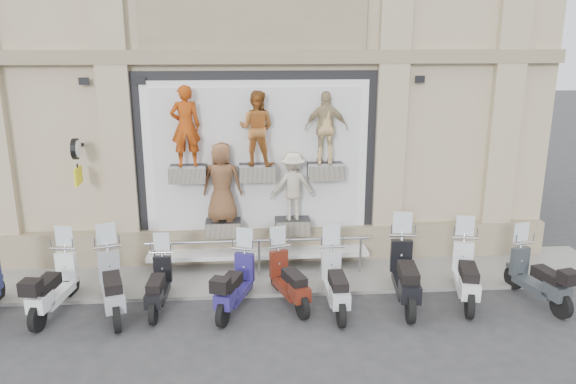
% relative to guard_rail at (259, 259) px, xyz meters
% --- Properties ---
extents(ground, '(90.00, 90.00, 0.00)m').
position_rel_guard_rail_xyz_m(ground, '(0.00, -2.00, -0.47)').
color(ground, '#2F2F32').
rests_on(ground, ground).
extents(sidewalk, '(16.00, 2.20, 0.08)m').
position_rel_guard_rail_xyz_m(sidewalk, '(0.00, 0.10, -0.43)').
color(sidewalk, gray).
rests_on(sidewalk, ground).
extents(building, '(14.00, 8.60, 12.00)m').
position_rel_guard_rail_xyz_m(building, '(0.00, 5.00, 5.54)').
color(building, tan).
rests_on(building, ground).
extents(shop_vitrine, '(5.60, 0.84, 4.30)m').
position_rel_guard_rail_xyz_m(shop_vitrine, '(0.02, 0.75, 1.93)').
color(shop_vitrine, black).
rests_on(shop_vitrine, ground).
extents(guard_rail, '(5.06, 0.10, 0.93)m').
position_rel_guard_rail_xyz_m(guard_rail, '(0.00, 0.00, 0.00)').
color(guard_rail, '#9EA0A5').
rests_on(guard_rail, ground).
extents(clock_sign_bracket, '(0.10, 0.80, 1.02)m').
position_rel_guard_rail_xyz_m(clock_sign_bracket, '(-3.90, 0.47, 2.34)').
color(clock_sign_bracket, black).
rests_on(clock_sign_bracket, ground).
extents(scooter_b, '(0.85, 2.02, 1.59)m').
position_rel_guard_rail_xyz_m(scooter_b, '(-4.06, -1.33, 0.33)').
color(scooter_b, silver).
rests_on(scooter_b, ground).
extents(scooter_c, '(1.16, 2.14, 1.67)m').
position_rel_guard_rail_xyz_m(scooter_c, '(-2.90, -1.45, 0.37)').
color(scooter_c, gray).
rests_on(scooter_c, ground).
extents(scooter_d, '(0.57, 1.75, 1.41)m').
position_rel_guard_rail_xyz_m(scooter_d, '(-2.04, -1.30, 0.24)').
color(scooter_d, black).
rests_on(scooter_d, ground).
extents(scooter_e, '(1.14, 1.95, 1.52)m').
position_rel_guard_rail_xyz_m(scooter_e, '(-0.51, -1.48, 0.30)').
color(scooter_e, navy).
rests_on(scooter_e, ground).
extents(scooter_f, '(1.08, 1.90, 1.48)m').
position_rel_guard_rail_xyz_m(scooter_f, '(0.57, -1.31, 0.28)').
color(scooter_f, '#53190E').
rests_on(scooter_f, ground).
extents(scooter_g, '(0.57, 1.93, 1.56)m').
position_rel_guard_rail_xyz_m(scooter_g, '(1.47, -1.60, 0.32)').
color(scooter_g, '#AAAEB2').
rests_on(scooter_g, ground).
extents(scooter_h, '(0.90, 2.21, 1.75)m').
position_rel_guard_rail_xyz_m(scooter_h, '(2.92, -1.46, 0.41)').
color(scooter_h, black).
rests_on(scooter_h, ground).
extents(scooter_i, '(1.06, 2.10, 1.64)m').
position_rel_guard_rail_xyz_m(scooter_i, '(4.20, -1.44, 0.35)').
color(scooter_i, silver).
rests_on(scooter_i, ground).
extents(scooter_j, '(0.96, 1.96, 1.53)m').
position_rel_guard_rail_xyz_m(scooter_j, '(5.63, -1.63, 0.30)').
color(scooter_j, '#2B3034').
rests_on(scooter_j, ground).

